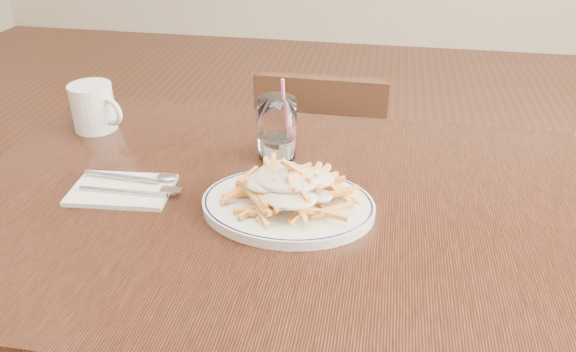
% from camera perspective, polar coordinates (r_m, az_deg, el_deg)
% --- Properties ---
extents(table, '(1.20, 0.80, 0.75)m').
position_cam_1_polar(table, '(1.06, -0.94, -6.17)').
color(table, black).
rests_on(table, ground).
extents(chair_far, '(0.37, 0.37, 0.78)m').
position_cam_1_polar(chair_far, '(1.73, 3.49, 0.34)').
color(chair_far, black).
rests_on(chair_far, ground).
extents(fries_plate, '(0.34, 0.31, 0.02)m').
position_cam_1_polar(fries_plate, '(0.99, 0.00, -2.98)').
color(fries_plate, white).
rests_on(fries_plate, table).
extents(loaded_fries, '(0.22, 0.17, 0.07)m').
position_cam_1_polar(loaded_fries, '(0.96, -0.00, -0.80)').
color(loaded_fries, '#F0A549').
rests_on(loaded_fries, fries_plate).
extents(napkin, '(0.19, 0.13, 0.01)m').
position_cam_1_polar(napkin, '(1.09, -16.52, -1.37)').
color(napkin, white).
rests_on(napkin, table).
extents(cutlery, '(0.21, 0.07, 0.01)m').
position_cam_1_polar(cutlery, '(1.09, -16.46, -0.84)').
color(cutlery, silver).
rests_on(cutlery, napkin).
extents(water_glass, '(0.08, 0.08, 0.17)m').
position_cam_1_polar(water_glass, '(1.14, -1.12, 4.51)').
color(water_glass, white).
rests_on(water_glass, table).
extents(coffee_mug, '(0.13, 0.09, 0.11)m').
position_cam_1_polar(coffee_mug, '(1.34, -19.12, 6.61)').
color(coffee_mug, white).
rests_on(coffee_mug, table).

